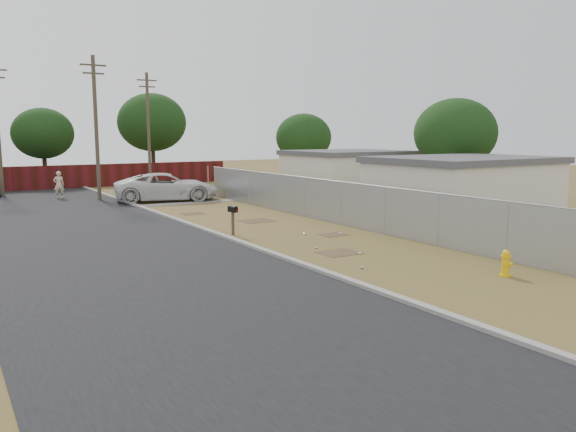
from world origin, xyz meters
TOP-DOWN VIEW (x-y plane):
  - ground at (0.00, 0.00)m, footprint 120.00×120.00m
  - street at (-6.76, 8.05)m, footprint 15.10×60.00m
  - chainlink_fence at (3.12, 1.03)m, footprint 0.10×27.06m
  - privacy_fence at (-6.00, 25.00)m, footprint 30.00×0.12m
  - utility_poles at (-3.67, 20.67)m, footprint 12.60×8.24m
  - houses at (9.70, 3.13)m, footprint 9.30×17.24m
  - horizon_trees at (0.84, 23.56)m, footprint 33.32×31.94m
  - fire_hydrant at (1.39, -10.26)m, footprint 0.44×0.44m
  - mailbox at (-2.37, 0.24)m, footprint 0.26×0.54m
  - pickup_truck at (-0.53, 13.22)m, footprint 6.91×4.48m
  - pedestrian at (-6.00, 18.29)m, footprint 0.69×0.49m
  - scattered_litter at (-0.30, -1.65)m, footprint 3.25×12.38m

SIDE VIEW (x-z plane):
  - ground at x=0.00m, z-range 0.00..0.00m
  - street at x=-6.76m, z-range -0.04..0.08m
  - scattered_litter at x=-0.30m, z-range 0.01..0.08m
  - fire_hydrant at x=1.39m, z-range -0.03..0.81m
  - chainlink_fence at x=3.12m, z-range -0.21..1.81m
  - pickup_truck at x=-0.53m, z-range 0.00..1.77m
  - pedestrian at x=-6.00m, z-range 0.00..1.79m
  - privacy_fence at x=-6.00m, z-range 0.00..1.80m
  - mailbox at x=-2.37m, z-range 0.36..1.60m
  - houses at x=9.70m, z-range 0.01..3.11m
  - horizon_trees at x=0.84m, z-range 0.74..8.52m
  - utility_poles at x=-3.67m, z-range 0.19..9.19m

